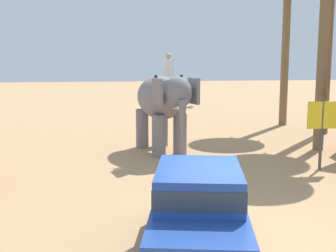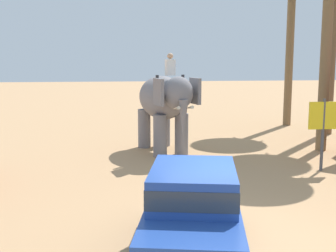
{
  "view_description": "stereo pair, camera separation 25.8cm",
  "coord_description": "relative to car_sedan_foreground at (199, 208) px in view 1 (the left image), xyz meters",
  "views": [
    {
      "loc": [
        -2.43,
        -8.33,
        3.74
      ],
      "look_at": [
        -0.61,
        5.19,
        1.6
      ],
      "focal_mm": 47.21,
      "sensor_mm": 36.0,
      "label": 1
    },
    {
      "loc": [
        -2.17,
        -8.36,
        3.74
      ],
      "look_at": [
        -0.61,
        5.19,
        1.6
      ],
      "focal_mm": 47.21,
      "sensor_mm": 36.0,
      "label": 2
    }
  ],
  "objects": [
    {
      "name": "signboard_yellow",
      "position": [
        5.31,
        5.76,
        0.76
      ],
      "size": [
        1.0,
        0.1,
        2.4
      ],
      "color": "#4C4C51",
      "rests_on": "ground"
    },
    {
      "name": "ground_plane",
      "position": [
        0.8,
        0.53,
        -0.93
      ],
      "size": [
        120.0,
        120.0,
        0.0
      ],
      "primitive_type": "plane",
      "color": "tan"
    },
    {
      "name": "car_sedan_foreground",
      "position": [
        0.0,
        0.0,
        0.0
      ],
      "size": [
        2.48,
        4.35,
        1.7
      ],
      "color": "#23479E",
      "rests_on": "ground"
    },
    {
      "name": "elephant_with_mahout",
      "position": [
        0.45,
        9.25,
        1.06
      ],
      "size": [
        2.44,
        4.02,
        3.88
      ],
      "color": "slate",
      "rests_on": "ground"
    }
  ]
}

